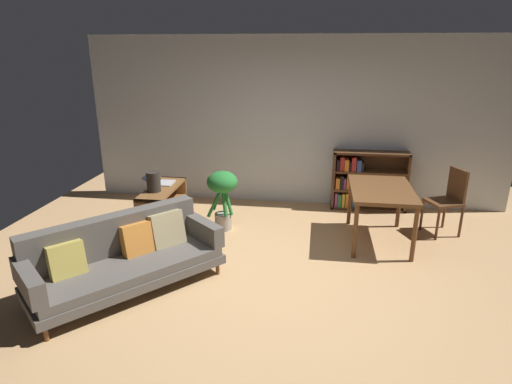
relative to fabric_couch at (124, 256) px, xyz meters
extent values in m
plane|color=tan|center=(1.63, 0.36, -0.37)|extent=(8.16, 8.16, 0.00)
cube|color=silver|center=(1.63, 3.06, 0.98)|extent=(6.80, 0.10, 2.70)
cylinder|color=brown|center=(0.93, 0.40, -0.30)|extent=(0.04, 0.04, 0.14)
cylinder|color=brown|center=(-0.32, -0.98, -0.30)|extent=(0.04, 0.04, 0.14)
cylinder|color=brown|center=(0.44, 0.84, -0.30)|extent=(0.04, 0.04, 0.14)
cylinder|color=brown|center=(-0.80, -0.55, -0.30)|extent=(0.04, 0.04, 0.14)
cube|color=#56514C|center=(0.06, -0.07, -0.18)|extent=(1.92, 2.02, 0.10)
cube|color=#56514C|center=(0.06, -0.07, -0.08)|extent=(1.85, 1.94, 0.10)
cube|color=#56514C|center=(-0.16, 0.13, 0.19)|extent=(1.43, 1.57, 0.44)
cube|color=#56514C|center=(0.69, 0.63, 0.09)|extent=(0.65, 0.60, 0.24)
cube|color=#56514C|center=(-0.57, -0.77, 0.09)|extent=(0.65, 0.60, 0.24)
cube|color=tan|center=(-0.41, -0.39, 0.12)|extent=(0.38, 0.39, 0.36)
cube|color=orange|center=(0.09, 0.17, 0.13)|extent=(0.39, 0.40, 0.37)
cube|color=tan|center=(0.33, 0.43, 0.15)|extent=(0.43, 0.44, 0.41)
cube|color=brown|center=(-0.23, 2.34, -0.10)|extent=(0.39, 0.04, 0.55)
cube|color=brown|center=(-0.23, 1.26, -0.10)|extent=(0.39, 0.04, 0.55)
cube|color=brown|center=(-0.23, 1.80, -0.10)|extent=(0.39, 1.08, 0.04)
cube|color=brown|center=(-0.23, 1.80, 0.16)|extent=(0.39, 1.12, 0.04)
cube|color=brown|center=(-0.23, 1.80, -0.35)|extent=(0.39, 1.08, 0.04)
cube|color=silver|center=(-0.24, 2.01, 0.19)|extent=(0.24, 0.30, 0.02)
cube|color=black|center=(-0.46, 2.01, 0.24)|extent=(0.21, 0.29, 0.10)
cylinder|color=#2D2823|center=(-0.28, 1.63, 0.32)|extent=(0.20, 0.20, 0.29)
cylinder|color=slate|center=(-0.28, 1.63, 0.38)|extent=(0.11, 0.11, 0.01)
cylinder|color=#9E9389|center=(0.71, 1.70, -0.25)|extent=(0.24, 0.24, 0.24)
cylinder|color=#287A33|center=(0.77, 1.69, 0.11)|extent=(0.18, 0.07, 0.50)
cylinder|color=#287A33|center=(0.75, 1.76, 0.16)|extent=(0.13, 0.18, 0.60)
cylinder|color=#287A33|center=(0.62, 1.77, 0.08)|extent=(0.21, 0.19, 0.45)
cylinder|color=#287A33|center=(0.61, 1.63, 0.06)|extent=(0.23, 0.19, 0.43)
cylinder|color=#287A33|center=(0.74, 1.64, 0.05)|extent=(0.12, 0.16, 0.40)
ellipsoid|color=#287A33|center=(0.71, 1.70, 0.34)|extent=(0.43, 0.43, 0.30)
cylinder|color=brown|center=(2.51, 2.15, -0.02)|extent=(0.06, 0.06, 0.70)
cylinder|color=brown|center=(2.51, 1.06, -0.02)|extent=(0.06, 0.06, 0.70)
cylinder|color=brown|center=(3.21, 2.15, -0.02)|extent=(0.06, 0.06, 0.70)
cylinder|color=brown|center=(3.21, 1.06, -0.02)|extent=(0.06, 0.06, 0.70)
cube|color=brown|center=(2.86, 1.61, 0.36)|extent=(0.80, 1.19, 0.05)
cylinder|color=#56351E|center=(3.66, 1.75, -0.15)|extent=(0.04, 0.04, 0.45)
cylinder|color=#56351E|center=(3.52, 2.08, -0.15)|extent=(0.04, 0.04, 0.45)
cylinder|color=#56351E|center=(4.00, 1.90, -0.15)|extent=(0.04, 0.04, 0.45)
cylinder|color=#56351E|center=(3.87, 2.22, -0.15)|extent=(0.04, 0.04, 0.45)
cube|color=#56351E|center=(3.76, 1.99, 0.10)|extent=(0.53, 0.52, 0.04)
cube|color=#56351E|center=(3.93, 2.06, 0.34)|extent=(0.17, 0.34, 0.44)
cube|color=#56351E|center=(2.28, 2.85, 0.10)|extent=(0.04, 0.29, 0.95)
cube|color=#56351E|center=(3.42, 2.85, 0.10)|extent=(0.04, 0.29, 0.95)
cube|color=#56351E|center=(2.85, 2.85, 0.56)|extent=(1.17, 0.29, 0.04)
cube|color=#56351E|center=(2.85, 2.85, -0.35)|extent=(1.17, 0.29, 0.04)
cube|color=#56351E|center=(2.85, 2.98, 0.10)|extent=(1.14, 0.04, 0.95)
cube|color=#56351E|center=(2.85, 2.85, -0.05)|extent=(1.14, 0.28, 0.04)
cube|color=#56351E|center=(2.85, 2.85, 0.26)|extent=(1.14, 0.28, 0.04)
cube|color=#993884|center=(2.34, 2.84, -0.22)|extent=(0.04, 0.24, 0.23)
cube|color=#337F47|center=(2.40, 2.84, -0.23)|extent=(0.06, 0.23, 0.21)
cube|color=gold|center=(2.46, 2.84, -0.22)|extent=(0.04, 0.24, 0.23)
cube|color=orange|center=(2.52, 2.84, -0.22)|extent=(0.06, 0.24, 0.24)
cube|color=orange|center=(2.57, 2.84, -0.25)|extent=(0.03, 0.21, 0.17)
cube|color=#2D5199|center=(2.62, 2.84, -0.26)|extent=(0.04, 0.22, 0.15)
cube|color=orange|center=(2.35, 2.84, 0.06)|extent=(0.06, 0.21, 0.18)
cube|color=black|center=(2.42, 2.84, 0.08)|extent=(0.05, 0.24, 0.21)
cube|color=#993884|center=(2.46, 2.83, 0.06)|extent=(0.04, 0.20, 0.17)
cube|color=orange|center=(2.52, 2.83, 0.08)|extent=(0.06, 0.18, 0.23)
cube|color=gold|center=(2.57, 2.83, 0.04)|extent=(0.04, 0.19, 0.14)
cube|color=#337F47|center=(2.61, 2.84, 0.09)|extent=(0.03, 0.21, 0.24)
cube|color=black|center=(2.34, 2.84, 0.36)|extent=(0.04, 0.22, 0.17)
cube|color=red|center=(2.40, 2.83, 0.38)|extent=(0.07, 0.19, 0.22)
cube|color=orange|center=(2.47, 2.84, 0.37)|extent=(0.07, 0.23, 0.18)
cube|color=black|center=(2.53, 2.83, 0.35)|extent=(0.03, 0.20, 0.15)
cube|color=red|center=(2.59, 2.84, 0.38)|extent=(0.07, 0.21, 0.22)
cube|color=#2D5199|center=(2.66, 2.84, 0.36)|extent=(0.07, 0.24, 0.18)
cube|color=black|center=(2.72, 2.83, 0.35)|extent=(0.03, 0.20, 0.15)
camera|label=1|loc=(2.01, -3.89, 2.11)|focal=30.02mm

